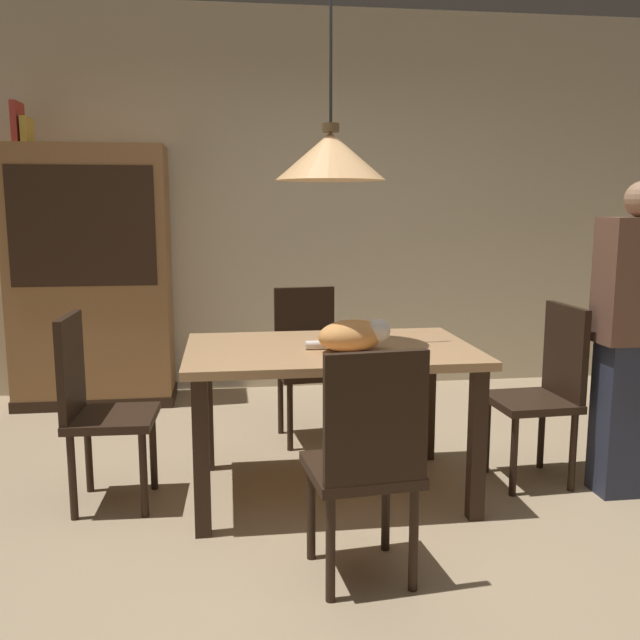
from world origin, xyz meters
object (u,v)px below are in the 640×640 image
(cat_sleeping, at_px, (354,335))
(pendant_lamp, at_px, (331,156))
(chair_near_front, at_px, (367,456))
(hutch_bookcase, at_px, (92,282))
(book_yellow_short, at_px, (27,131))
(chair_right_side, at_px, (545,386))
(person_standing, at_px, (633,341))
(chair_far_back, at_px, (308,356))
(chair_left_side, at_px, (95,402))
(dining_table, at_px, (330,367))
(book_red_tall, at_px, (18,123))

(cat_sleeping, relative_size, pendant_lamp, 0.31)
(chair_near_front, relative_size, hutch_bookcase, 0.50)
(hutch_bookcase, relative_size, book_yellow_short, 9.25)
(chair_right_side, relative_size, cat_sleeping, 2.28)
(pendant_lamp, height_order, person_standing, pendant_lamp)
(chair_far_back, height_order, chair_left_side, same)
(dining_table, xyz_separation_m, cat_sleeping, (0.10, -0.12, 0.18))
(chair_right_side, bearing_deg, person_standing, -30.70)
(cat_sleeping, distance_m, hutch_bookcase, 2.49)
(chair_right_side, xyz_separation_m, person_standing, (0.34, -0.20, 0.26))
(chair_left_side, xyz_separation_m, book_red_tall, (-0.76, 1.82, 1.48))
(cat_sleeping, bearing_deg, dining_table, 128.83)
(dining_table, bearing_deg, pendant_lamp, 110.56)
(chair_right_side, distance_m, hutch_bookcase, 3.18)
(chair_near_front, distance_m, chair_far_back, 1.76)
(book_red_tall, distance_m, person_standing, 4.10)
(pendant_lamp, height_order, book_red_tall, pendant_lamp)
(book_yellow_short, bearing_deg, dining_table, -44.87)
(chair_far_back, xyz_separation_m, pendant_lamp, (0.01, -0.88, 1.15))
(pendant_lamp, relative_size, person_standing, 0.84)
(dining_table, bearing_deg, chair_far_back, 90.49)
(book_red_tall, xyz_separation_m, person_standing, (3.36, -2.02, -1.21))
(cat_sleeping, relative_size, person_standing, 0.26)
(chair_near_front, height_order, hutch_bookcase, hutch_bookcase)
(chair_near_front, height_order, cat_sleeping, chair_near_front)
(pendant_lamp, distance_m, person_standing, 1.73)
(chair_right_side, height_order, cat_sleeping, chair_right_side)
(chair_left_side, height_order, book_red_tall, book_red_tall)
(cat_sleeping, distance_m, book_red_tall, 3.01)
(chair_right_side, bearing_deg, dining_table, -179.79)
(chair_right_side, height_order, hutch_bookcase, hutch_bookcase)
(cat_sleeping, bearing_deg, chair_left_side, 174.33)
(chair_near_front, height_order, chair_right_side, same)
(chair_near_front, bearing_deg, chair_far_back, 90.50)
(person_standing, bearing_deg, cat_sleeping, 176.67)
(chair_right_side, distance_m, pendant_lamp, 1.61)
(cat_sleeping, xyz_separation_m, person_standing, (1.37, -0.08, -0.05))
(pendant_lamp, bearing_deg, person_standing, -7.70)
(chair_near_front, xyz_separation_m, person_standing, (1.46, 0.68, 0.26))
(hutch_bookcase, bearing_deg, book_red_tall, 179.80)
(book_red_tall, bearing_deg, chair_right_side, -31.08)
(book_red_tall, bearing_deg, chair_near_front, -54.93)
(chair_far_back, height_order, person_standing, person_standing)
(person_standing, bearing_deg, chair_left_side, 175.57)
(pendant_lamp, bearing_deg, chair_right_side, 0.21)
(cat_sleeping, height_order, book_red_tall, book_red_tall)
(chair_left_side, height_order, hutch_bookcase, hutch_bookcase)
(chair_near_front, bearing_deg, book_yellow_short, 124.25)
(chair_left_side, bearing_deg, cat_sleeping, -5.67)
(chair_left_side, xyz_separation_m, book_yellow_short, (-0.70, 1.82, 1.43))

